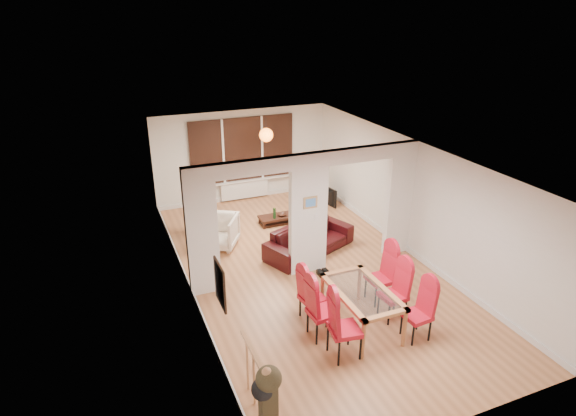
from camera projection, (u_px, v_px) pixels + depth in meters
floor at (307, 270)px, 10.32m from camera, size 5.00×9.00×0.01m
room_walls at (308, 214)px, 9.81m from camera, size 5.00×9.00×2.60m
divider_wall at (308, 214)px, 9.81m from camera, size 5.00×0.18×2.60m
bay_window_blinds at (243, 149)px, 13.51m from camera, size 3.00×0.08×1.80m
radiator at (245, 190)px, 13.95m from camera, size 1.40×0.08×0.50m
pendant_light at (266, 135)px, 12.40m from camera, size 0.36×0.36×0.36m
stair_newel at (255, 376)px, 6.59m from camera, size 0.40×1.20×1.10m
wall_poster at (220, 285)px, 6.78m from camera, size 0.04×0.52×0.67m
pillar_photo at (310, 202)px, 9.61m from camera, size 0.30×0.03×0.25m
dining_table at (361, 308)px, 8.37m from camera, size 0.88×1.57×0.74m
dining_chair_la at (345, 325)px, 7.59m from camera, size 0.53×0.53×1.17m
dining_chair_lb at (322, 308)px, 8.05m from camera, size 0.46×0.46×1.10m
dining_chair_lc at (313, 294)px, 8.51m from camera, size 0.46×0.46×1.03m
dining_chair_ra at (417, 312)px, 8.02m from camera, size 0.45×0.45×1.04m
dining_chair_rb at (393, 292)px, 8.54m from camera, size 0.47×0.47×1.06m
dining_chair_rc at (380, 275)px, 9.03m from camera, size 0.46×0.46×1.11m
sofa at (309, 239)px, 10.95m from camera, size 2.36×1.64×0.64m
armchair at (218, 231)px, 11.17m from camera, size 1.15×1.16×0.77m
person at (200, 204)px, 11.65m from camera, size 0.59×0.41×1.57m
television at (324, 195)px, 13.63m from camera, size 0.92×0.27×0.52m
coffee_table at (277, 220)px, 12.46m from camera, size 1.01×0.72×0.21m
bottle at (274, 213)px, 12.23m from camera, size 0.07×0.07×0.30m
bowl at (282, 215)px, 12.43m from camera, size 0.23×0.23×0.06m
shoes at (323, 273)px, 10.10m from camera, size 0.22×0.24×0.09m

